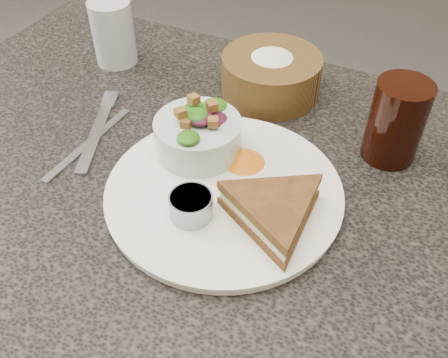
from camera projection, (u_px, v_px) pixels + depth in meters
dining_table at (208, 324)px, 0.92m from camera, size 1.00×0.70×0.75m
dinner_plate at (224, 192)px, 0.63m from camera, size 0.29×0.29×0.01m
sandwich at (274, 211)px, 0.57m from camera, size 0.20×0.20×0.04m
salad_bowl at (198, 131)px, 0.66m from camera, size 0.15×0.15×0.07m
dressing_ramekin at (191, 206)px, 0.58m from camera, size 0.06×0.06×0.03m
orange_wedge at (245, 155)px, 0.65m from camera, size 0.07×0.07×0.03m
fork at (96, 134)px, 0.72m from camera, size 0.08×0.16×0.00m
knife at (89, 143)px, 0.71m from camera, size 0.02×0.18×0.00m
bread_basket at (271, 69)px, 0.77m from camera, size 0.18×0.18×0.09m
cola_glass at (397, 118)px, 0.65m from camera, size 0.09×0.09×0.13m
water_glass at (113, 33)px, 0.83m from camera, size 0.08×0.08×0.11m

